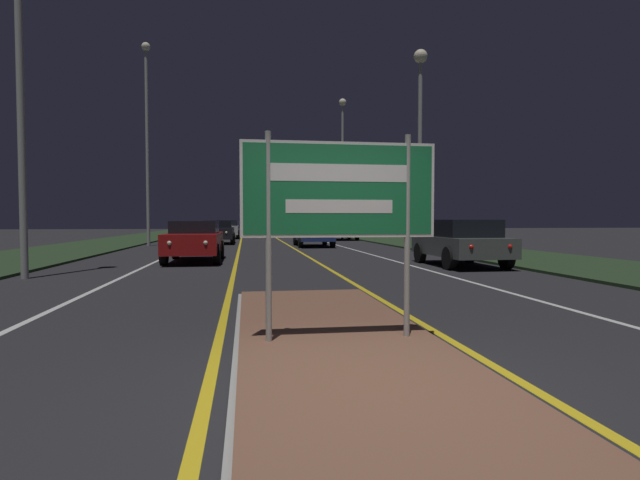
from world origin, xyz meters
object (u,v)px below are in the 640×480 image
at_px(streetlight_left_far, 147,124).
at_px(car_receding_1, 313,233).
at_px(streetlight_right_far, 343,149).
at_px(car_approaching_0, 195,240).
at_px(highway_sign, 339,197).
at_px(car_approaching_2, 227,229).
at_px(streetlight_right_near, 420,114).
at_px(car_receding_2, 342,230).
at_px(car_approaching_1, 218,231).
at_px(car_receding_0, 461,242).
at_px(car_receding_3, 283,228).

relative_size(streetlight_left_far, car_receding_1, 2.57).
bearing_deg(streetlight_right_far, car_approaching_0, -115.67).
height_order(highway_sign, car_approaching_2, highway_sign).
distance_m(streetlight_right_near, car_receding_2, 16.24).
xyz_separation_m(streetlight_right_far, car_receding_1, (-3.48, -9.44, -6.01)).
relative_size(streetlight_right_far, car_approaching_1, 2.47).
height_order(car_receding_0, car_receding_2, car_receding_0).
relative_size(car_approaching_1, car_approaching_2, 0.97).
bearing_deg(car_approaching_1, car_receding_3, 71.11).
relative_size(streetlight_right_near, streetlight_right_far, 0.84).
distance_m(car_receding_0, car_receding_2, 21.13).
bearing_deg(car_receding_1, highway_sign, -96.96).
distance_m(streetlight_left_far, car_approaching_2, 13.28).
relative_size(car_receding_0, car_receding_3, 0.96).
distance_m(streetlight_right_near, car_receding_1, 9.19).
xyz_separation_m(highway_sign, car_approaching_1, (-2.74, 25.75, -0.97)).
bearing_deg(car_receding_0, streetlight_left_far, 130.86).
bearing_deg(car_receding_2, car_approaching_2, 153.92).
bearing_deg(car_approaching_1, streetlight_right_near, -48.91).
bearing_deg(car_approaching_2, car_approaching_0, -90.91).
bearing_deg(car_approaching_1, streetlight_left_far, -150.02).
bearing_deg(highway_sign, streetlight_right_far, 78.87).
height_order(streetlight_right_far, car_receding_1, streetlight_right_far).
bearing_deg(streetlight_left_far, streetlight_right_near, -32.90).
xyz_separation_m(car_receding_0, car_receding_2, (0.22, 21.13, -0.03)).
relative_size(car_receding_2, car_receding_3, 1.11).
relative_size(car_approaching_0, car_approaching_2, 1.01).
xyz_separation_m(streetlight_left_far, car_receding_0, (12.24, -14.15, -6.06)).
bearing_deg(streetlight_right_far, streetlight_right_near, -88.95).
relative_size(car_receding_1, car_approaching_2, 1.01).
xyz_separation_m(highway_sign, car_approaching_0, (-2.85, 12.48, -0.96)).
relative_size(car_receding_3, car_approaching_0, 0.95).
bearing_deg(car_approaching_0, car_receding_2, 64.01).
bearing_deg(car_receding_0, car_receding_3, 96.22).
xyz_separation_m(streetlight_left_far, streetlight_right_near, (12.92, -8.35, -0.78)).
xyz_separation_m(highway_sign, streetlight_right_far, (6.13, 31.17, 5.04)).
bearing_deg(car_receding_3, car_receding_2, -70.21).
xyz_separation_m(streetlight_right_far, car_receding_0, (-0.38, -21.73, -6.00)).
height_order(streetlight_right_far, car_receding_3, streetlight_right_far).
height_order(highway_sign, car_receding_1, highway_sign).
relative_size(streetlight_right_near, car_receding_3, 2.08).
distance_m(streetlight_left_far, car_receding_3, 20.13).
height_order(streetlight_right_far, car_approaching_0, streetlight_right_far).
distance_m(streetlight_right_near, car_approaching_0, 11.02).
relative_size(car_receding_0, car_approaching_0, 0.92).
relative_size(highway_sign, car_receding_2, 0.50).
bearing_deg(car_receding_3, car_approaching_2, -129.33).
bearing_deg(streetlight_right_near, car_approaching_1, 131.09).
xyz_separation_m(highway_sign, car_receding_3, (2.35, 40.63, -0.97)).
relative_size(car_receding_0, car_receding_1, 0.92).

